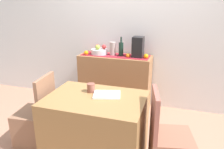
{
  "coord_description": "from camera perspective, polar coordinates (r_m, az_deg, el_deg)",
  "views": [
    {
      "loc": [
        0.76,
        -2.29,
        1.69
      ],
      "look_at": [
        -0.09,
        0.39,
        0.74
      ],
      "focal_mm": 35.24,
      "sensor_mm": 36.0,
      "label": 1
    }
  ],
  "objects": [
    {
      "name": "sideboard_console",
      "position": [
        3.58,
        0.8,
        -1.87
      ],
      "size": [
        1.13,
        0.42,
        0.87
      ],
      "primitive_type": "cube",
      "color": "#94643F",
      "rests_on": "ground"
    },
    {
      "name": "orange_loose_near_bowl",
      "position": [
        3.29,
        8.79,
        4.71
      ],
      "size": [
        0.07,
        0.07,
        0.07
      ],
      "primitive_type": "sphere",
      "color": "orange",
      "rests_on": "sideboard_console"
    },
    {
      "name": "coffee_maker",
      "position": [
        3.34,
        6.76,
        7.07
      ],
      "size": [
        0.16,
        0.18,
        0.31
      ],
      "primitive_type": "cube",
      "color": "black",
      "rests_on": "sideboard_console"
    },
    {
      "name": "apple_front",
      "position": [
        3.59,
        -3.79,
        7.33
      ],
      "size": [
        0.06,
        0.06,
        0.06
      ],
      "primitive_type": "sphere",
      "color": "#BB352E",
      "rests_on": "fruit_bowl"
    },
    {
      "name": "wine_bottle",
      "position": [
        3.4,
        2.36,
        6.67
      ],
      "size": [
        0.07,
        0.07,
        0.3
      ],
      "color": "#172E25",
      "rests_on": "sideboard_console"
    },
    {
      "name": "fruit_bowl",
      "position": [
        3.53,
        -3.3,
        5.95
      ],
      "size": [
        0.26,
        0.26,
        0.08
      ],
      "primitive_type": "cylinder",
      "color": "silver",
      "rests_on": "table_runner"
    },
    {
      "name": "chair_near_window",
      "position": [
        2.86,
        -19.0,
        -12.37
      ],
      "size": [
        0.44,
        0.44,
        0.9
      ],
      "color": "#8A614A",
      "rests_on": "ground"
    },
    {
      "name": "table_runner",
      "position": [
        3.45,
        0.84,
        4.99
      ],
      "size": [
        1.06,
        0.32,
        0.01
      ],
      "primitive_type": "cube",
      "color": "maroon",
      "rests_on": "sideboard_console"
    },
    {
      "name": "apple_left",
      "position": [
        3.49,
        -3.75,
        7.08
      ],
      "size": [
        0.08,
        0.08,
        0.08
      ],
      "primitive_type": "sphere",
      "color": "#98AD3D",
      "rests_on": "fruit_bowl"
    },
    {
      "name": "ground_plane",
      "position": [
        2.95,
        -0.69,
        -16.52
      ],
      "size": [
        6.4,
        6.4,
        0.02
      ],
      "primitive_type": "cube",
      "color": "#A4735D",
      "rests_on": "ground"
    },
    {
      "name": "coffee_cup",
      "position": [
        2.41,
        -5.49,
        -3.44
      ],
      "size": [
        0.09,
        0.09,
        0.1
      ],
      "primitive_type": "cylinder",
      "color": "brown",
      "rests_on": "dining_table"
    },
    {
      "name": "room_wall_rear",
      "position": [
        3.57,
        5.32,
        13.06
      ],
      "size": [
        6.4,
        0.06,
        2.7
      ],
      "primitive_type": "cube",
      "color": "silver",
      "rests_on": "ground"
    },
    {
      "name": "orange_loose_far",
      "position": [
        3.51,
        -6.73,
        5.62
      ],
      "size": [
        0.07,
        0.07,
        0.07
      ],
      "primitive_type": "sphere",
      "color": "orange",
      "rests_on": "sideboard_console"
    },
    {
      "name": "orange_loose_end",
      "position": [
        3.33,
        4.17,
        4.95
      ],
      "size": [
        0.06,
        0.06,
        0.06
      ],
      "primitive_type": "sphere",
      "color": "orange",
      "rests_on": "sideboard_console"
    },
    {
      "name": "apple_rear",
      "position": [
        3.52,
        -2.11,
        7.19
      ],
      "size": [
        0.07,
        0.07,
        0.07
      ],
      "primitive_type": "sphere",
      "color": "#B72C2D",
      "rests_on": "fruit_bowl"
    },
    {
      "name": "dining_table",
      "position": [
        2.46,
        -4.11,
        -13.85
      ],
      "size": [
        1.02,
        0.72,
        0.74
      ],
      "primitive_type": "cube",
      "color": "olive",
      "rests_on": "ground"
    },
    {
      "name": "open_book",
      "position": [
        2.32,
        -1.34,
        -5.26
      ],
      "size": [
        0.33,
        0.28,
        0.02
      ],
      "primitive_type": "cube",
      "rotation": [
        0.0,
        0.0,
        0.27
      ],
      "color": "white",
      "rests_on": "dining_table"
    },
    {
      "name": "ceramic_vase",
      "position": [
        3.44,
        0.16,
        6.7
      ],
      "size": [
        0.09,
        0.09,
        0.21
      ],
      "primitive_type": "cylinder",
      "color": "#A59491",
      "rests_on": "sideboard_console"
    }
  ]
}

